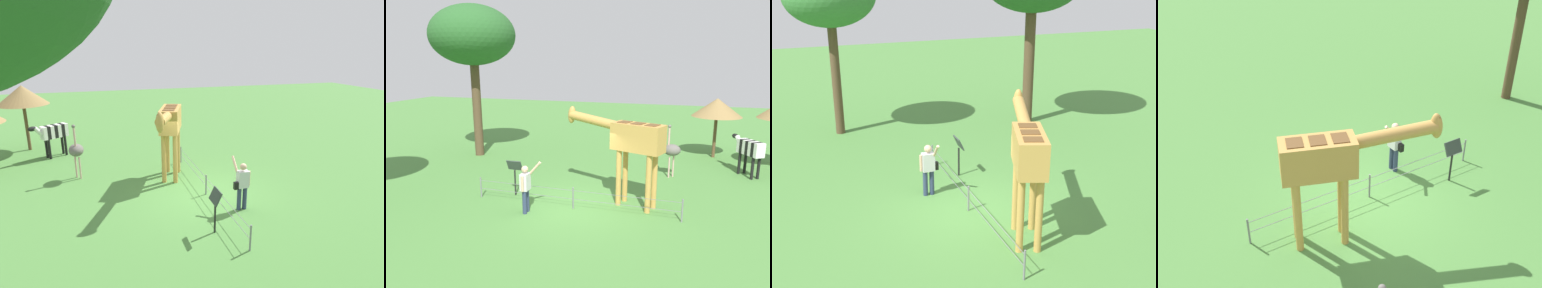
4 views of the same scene
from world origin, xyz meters
The scene contains 5 objects.
ground_plane centered at (0.00, 0.00, 0.00)m, with size 60.00×60.00×0.00m, color #4C843D.
giraffe centered at (-1.67, -0.74, 2.24)m, with size 3.69×1.71×3.23m.
visitor centered at (1.36, 0.91, 0.90)m, with size 0.62×0.58×1.72m.
info_sign centered at (2.42, -0.40, 0.95)m, with size 0.56×0.21×1.32m.
wire_fence centered at (0.00, 0.17, 0.40)m, with size 7.05×0.05×0.75m.
Camera 4 is at (-5.94, -8.44, 8.08)m, focal length 44.16 mm.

